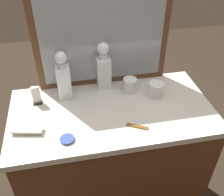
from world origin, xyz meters
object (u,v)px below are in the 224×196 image
object	(u,v)px
porcelain_dish	(67,139)
napkin_holder	(36,96)
crystal_decanter_far_right	(64,80)
crystal_tumbler_far_left	(130,86)
silver_brush_far_right	(27,130)
crystal_decanter_center	(103,70)
crystal_tumbler_right	(156,90)
tortoiseshell_comb	(137,126)

from	to	relation	value
porcelain_dish	napkin_holder	world-z (taller)	napkin_holder
crystal_decanter_far_right	porcelain_dish	size ratio (longest dim) A/B	4.06
crystal_tumbler_far_left	napkin_holder	bearing A→B (deg)	-179.42
silver_brush_far_right	porcelain_dish	world-z (taller)	silver_brush_far_right
crystal_decanter_center	crystal_tumbler_right	distance (m)	0.33
crystal_decanter_far_right	napkin_holder	world-z (taller)	crystal_decanter_far_right
napkin_holder	porcelain_dish	bearing A→B (deg)	-65.61
crystal_decanter_center	crystal_tumbler_right	bearing A→B (deg)	-27.99
crystal_tumbler_right	tortoiseshell_comb	xyz separation A→B (m)	(-0.18, -0.24, -0.04)
tortoiseshell_comb	crystal_tumbler_far_left	bearing A→B (deg)	82.96
crystal_decanter_center	tortoiseshell_comb	distance (m)	0.43
crystal_decanter_center	silver_brush_far_right	distance (m)	0.56
crystal_decanter_center	tortoiseshell_comb	world-z (taller)	crystal_decanter_center
crystal_tumbler_far_left	napkin_holder	distance (m)	0.55
crystal_decanter_far_right	porcelain_dish	world-z (taller)	crystal_decanter_far_right
crystal_decanter_center	porcelain_dish	world-z (taller)	crystal_decanter_center
tortoiseshell_comb	porcelain_dish	bearing A→B (deg)	-176.50
crystal_decanter_center	crystal_tumbler_right	world-z (taller)	crystal_decanter_center
crystal_decanter_far_right	crystal_tumbler_far_left	distance (m)	0.40
crystal_decanter_center	crystal_decanter_far_right	xyz separation A→B (m)	(-0.24, -0.06, -0.00)
crystal_decanter_center	tortoiseshell_comb	size ratio (longest dim) A/B	2.72
crystal_decanter_far_right	porcelain_dish	distance (m)	0.38
napkin_holder	crystal_decanter_far_right	bearing A→B (deg)	9.23
crystal_tumbler_far_left	silver_brush_far_right	size ratio (longest dim) A/B	0.54
crystal_decanter_far_right	silver_brush_far_right	size ratio (longest dim) A/B	1.81
crystal_decanter_center	napkin_holder	size ratio (longest dim) A/B	2.73
crystal_decanter_far_right	napkin_holder	size ratio (longest dim) A/B	2.70
crystal_decanter_center	crystal_decanter_far_right	distance (m)	0.25
crystal_tumbler_right	tortoiseshell_comb	distance (m)	0.30
crystal_tumbler_right	crystal_tumbler_far_left	world-z (taller)	crystal_tumbler_far_left
crystal_tumbler_right	napkin_holder	size ratio (longest dim) A/B	0.81
crystal_tumbler_right	tortoiseshell_comb	size ratio (longest dim) A/B	0.81
silver_brush_far_right	napkin_holder	world-z (taller)	napkin_holder
crystal_decanter_center	napkin_holder	distance (m)	0.42
crystal_tumbler_right	napkin_holder	bearing A→B (deg)	174.59
silver_brush_far_right	crystal_decanter_center	bearing A→B (deg)	35.72
crystal_tumbler_right	crystal_tumbler_far_left	xyz separation A→B (m)	(-0.14, 0.07, 0.00)
porcelain_dish	napkin_holder	bearing A→B (deg)	114.39
crystal_tumbler_right	porcelain_dish	distance (m)	0.60
crystal_decanter_center	tortoiseshell_comb	bearing A→B (deg)	-74.75
crystal_tumbler_far_left	silver_brush_far_right	bearing A→B (deg)	-157.90
crystal_tumbler_right	tortoiseshell_comb	world-z (taller)	crystal_tumbler_right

